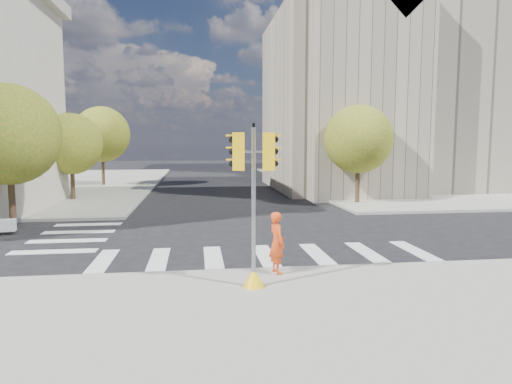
# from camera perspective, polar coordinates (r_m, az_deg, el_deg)

# --- Properties ---
(ground) EXTENTS (160.00, 160.00, 0.00)m
(ground) POSITION_cam_1_polar(r_m,az_deg,el_deg) (17.74, 0.56, -6.37)
(ground) COLOR black
(ground) RESTS_ON ground
(sidewalk_far_right) EXTENTS (28.00, 40.00, 0.15)m
(sidewalk_far_right) POSITION_cam_1_polar(r_m,az_deg,el_deg) (48.76, 19.94, 1.42)
(sidewalk_far_right) COLOR gray
(sidewalk_far_right) RESTS_ON ground
(civic_building) EXTENTS (26.00, 16.00, 19.39)m
(civic_building) POSITION_cam_1_polar(r_m,az_deg,el_deg) (40.63, 19.23, 10.70)
(civic_building) COLOR #A0947F
(civic_building) RESTS_ON ground
(office_tower) EXTENTS (20.00, 18.00, 30.00)m
(office_tower) POSITION_cam_1_polar(r_m,az_deg,el_deg) (64.94, 15.35, 15.91)
(office_tower) COLOR #9EA0A3
(office_tower) RESTS_ON ground
(tree_lw_near) EXTENTS (4.40, 4.40, 6.41)m
(tree_lw_near) POSITION_cam_1_polar(r_m,az_deg,el_deg) (22.63, -28.57, 6.33)
(tree_lw_near) COLOR #382616
(tree_lw_near) RESTS_ON ground
(tree_lw_mid) EXTENTS (4.00, 4.00, 5.77)m
(tree_lw_mid) POSITION_cam_1_polar(r_m,az_deg,el_deg) (32.17, -22.12, 5.60)
(tree_lw_mid) COLOR #382616
(tree_lw_mid) RESTS_ON ground
(tree_lw_far) EXTENTS (4.80, 4.80, 6.95)m
(tree_lw_far) POSITION_cam_1_polar(r_m,az_deg,el_deg) (41.93, -18.71, 6.84)
(tree_lw_far) COLOR #382616
(tree_lw_far) RESTS_ON ground
(tree_re_near) EXTENTS (4.20, 4.20, 6.16)m
(tree_re_near) POSITION_cam_1_polar(r_m,az_deg,el_deg) (28.89, 12.70, 6.46)
(tree_re_near) COLOR #382616
(tree_re_near) RESTS_ON ground
(tree_re_mid) EXTENTS (4.60, 4.60, 6.66)m
(tree_re_mid) POSITION_cam_1_polar(r_m,az_deg,el_deg) (40.38, 6.81, 6.90)
(tree_re_mid) COLOR #382616
(tree_re_mid) RESTS_ON ground
(tree_re_far) EXTENTS (4.00, 4.00, 5.88)m
(tree_re_far) POSITION_cam_1_polar(r_m,az_deg,el_deg) (52.09, 3.53, 6.24)
(tree_re_far) COLOR #382616
(tree_re_far) RESTS_ON ground
(lamp_near) EXTENTS (0.35, 0.18, 8.11)m
(lamp_near) POSITION_cam_1_polar(r_m,az_deg,el_deg) (32.84, 11.13, 7.37)
(lamp_near) COLOR black
(lamp_near) RESTS_ON sidewalk_far_right
(lamp_far) EXTENTS (0.35, 0.18, 8.11)m
(lamp_far) POSITION_cam_1_polar(r_m,az_deg,el_deg) (46.33, 5.58, 7.11)
(lamp_far) COLOR black
(lamp_far) RESTS_ON sidewalk_far_right
(traffic_signal) EXTENTS (1.08, 0.56, 4.20)m
(traffic_signal) POSITION_cam_1_polar(r_m,az_deg,el_deg) (11.63, -0.30, -3.46)
(traffic_signal) COLOR yellow
(traffic_signal) RESTS_ON sidewalk_near
(photographer) EXTENTS (0.58, 0.73, 1.77)m
(photographer) POSITION_cam_1_polar(r_m,az_deg,el_deg) (13.05, 2.63, -6.34)
(photographer) COLOR #DD4214
(photographer) RESTS_ON sidewalk_near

